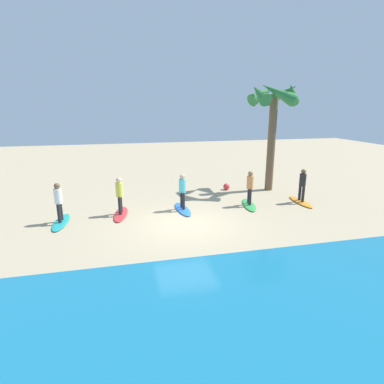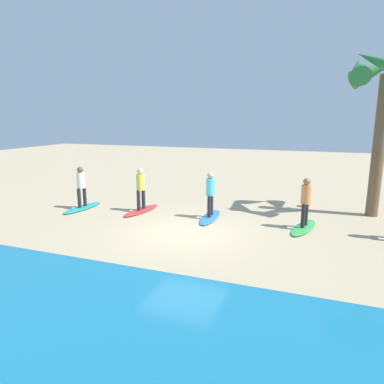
{
  "view_description": "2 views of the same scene",
  "coord_description": "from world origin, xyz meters",
  "px_view_note": "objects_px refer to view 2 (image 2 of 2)",
  "views": [
    {
      "loc": [
        2.52,
        11.86,
        4.75
      ],
      "look_at": [
        -0.41,
        -0.49,
        1.24
      ],
      "focal_mm": 29.27,
      "sensor_mm": 36.0,
      "label": 1
    },
    {
      "loc": [
        -3.97,
        9.99,
        3.68
      ],
      "look_at": [
        0.1,
        -0.94,
        1.15
      ],
      "focal_mm": 32.55,
      "sensor_mm": 36.0,
      "label": 2
    }
  ],
  "objects_px": {
    "surfboard_teal": "(83,208)",
    "surfer_teal": "(81,184)",
    "surfboard_green": "(304,227)",
    "surfer_blue": "(210,191)",
    "surfer_green": "(306,199)",
    "surfboard_blue": "(210,217)",
    "surfboard_red": "(141,210)",
    "surfer_red": "(141,186)",
    "beach_ball": "(306,202)"
  },
  "relations": [
    {
      "from": "surfboard_red",
      "to": "surfer_red",
      "type": "xyz_separation_m",
      "value": [
        0.0,
        0.0,
        0.99
      ]
    },
    {
      "from": "surfboard_blue",
      "to": "surfer_blue",
      "type": "height_order",
      "value": "surfer_blue"
    },
    {
      "from": "surfer_green",
      "to": "surfer_red",
      "type": "xyz_separation_m",
      "value": [
        6.17,
        -0.05,
        0.0
      ]
    },
    {
      "from": "surfboard_blue",
      "to": "surfboard_green",
      "type": "bearing_deg",
      "value": 85.47
    },
    {
      "from": "surfboard_blue",
      "to": "surfboard_red",
      "type": "bearing_deg",
      "value": -92.1
    },
    {
      "from": "surfboard_teal",
      "to": "surfboard_blue",
      "type": "bearing_deg",
      "value": 99.45
    },
    {
      "from": "surfer_red",
      "to": "surfer_blue",
      "type": "bearing_deg",
      "value": -179.12
    },
    {
      "from": "surfer_green",
      "to": "surfboard_blue",
      "type": "height_order",
      "value": "surfer_green"
    },
    {
      "from": "surfboard_red",
      "to": "surfer_green",
      "type": "bearing_deg",
      "value": 97.61
    },
    {
      "from": "surfboard_red",
      "to": "surfboard_blue",
      "type": "bearing_deg",
      "value": 98.92
    },
    {
      "from": "surfboard_teal",
      "to": "surfer_teal",
      "type": "height_order",
      "value": "surfer_teal"
    },
    {
      "from": "surfer_green",
      "to": "surfer_teal",
      "type": "xyz_separation_m",
      "value": [
        8.62,
        0.42,
        0.0
      ]
    },
    {
      "from": "surfer_red",
      "to": "surfer_teal",
      "type": "bearing_deg",
      "value": 10.82
    },
    {
      "from": "surfboard_red",
      "to": "beach_ball",
      "type": "xyz_separation_m",
      "value": [
        -6.09,
        -3.07,
        0.14
      ]
    },
    {
      "from": "surfboard_teal",
      "to": "beach_ball",
      "type": "height_order",
      "value": "beach_ball"
    },
    {
      "from": "surfboard_green",
      "to": "surfer_red",
      "type": "height_order",
      "value": "surfer_red"
    },
    {
      "from": "surfboard_blue",
      "to": "surfer_blue",
      "type": "relative_size",
      "value": 1.28
    },
    {
      "from": "beach_ball",
      "to": "surfer_green",
      "type": "bearing_deg",
      "value": 91.48
    },
    {
      "from": "surfer_green",
      "to": "surfboard_red",
      "type": "distance_m",
      "value": 6.25
    },
    {
      "from": "surfer_green",
      "to": "surfboard_teal",
      "type": "distance_m",
      "value": 8.69
    },
    {
      "from": "surfer_blue",
      "to": "beach_ball",
      "type": "xyz_separation_m",
      "value": [
        -3.24,
        -3.02,
        -0.85
      ]
    },
    {
      "from": "surfboard_red",
      "to": "surfer_teal",
      "type": "relative_size",
      "value": 1.28
    },
    {
      "from": "surfboard_green",
      "to": "surfboard_red",
      "type": "distance_m",
      "value": 6.17
    },
    {
      "from": "surfboard_blue",
      "to": "surfer_blue",
      "type": "xyz_separation_m",
      "value": [
        0.0,
        0.0,
        0.99
      ]
    },
    {
      "from": "surfer_green",
      "to": "surfer_red",
      "type": "height_order",
      "value": "same"
    },
    {
      "from": "surfboard_green",
      "to": "surfer_blue",
      "type": "height_order",
      "value": "surfer_blue"
    },
    {
      "from": "surfboard_blue",
      "to": "beach_ball",
      "type": "distance_m",
      "value": 4.43
    },
    {
      "from": "surfboard_blue",
      "to": "surfer_teal",
      "type": "bearing_deg",
      "value": -87.46
    },
    {
      "from": "surfer_red",
      "to": "beach_ball",
      "type": "height_order",
      "value": "surfer_red"
    },
    {
      "from": "surfer_teal",
      "to": "surfboard_blue",
      "type": "bearing_deg",
      "value": -174.48
    },
    {
      "from": "surfboard_teal",
      "to": "beach_ball",
      "type": "distance_m",
      "value": 9.25
    },
    {
      "from": "surfer_green",
      "to": "surfer_blue",
      "type": "distance_m",
      "value": 3.32
    },
    {
      "from": "surfer_teal",
      "to": "beach_ball",
      "type": "relative_size",
      "value": 4.36
    },
    {
      "from": "surfer_green",
      "to": "surfboard_teal",
      "type": "xyz_separation_m",
      "value": [
        8.62,
        0.42,
        -0.99
      ]
    },
    {
      "from": "surfboard_green",
      "to": "surfer_red",
      "type": "distance_m",
      "value": 6.25
    },
    {
      "from": "surfer_green",
      "to": "surfboard_teal",
      "type": "relative_size",
      "value": 0.78
    },
    {
      "from": "surfboard_blue",
      "to": "surfboard_red",
      "type": "xyz_separation_m",
      "value": [
        2.85,
        0.04,
        0.0
      ]
    },
    {
      "from": "surfboard_green",
      "to": "surfer_blue",
      "type": "relative_size",
      "value": 1.28
    },
    {
      "from": "surfboard_green",
      "to": "beach_ball",
      "type": "relative_size",
      "value": 5.58
    },
    {
      "from": "surfboard_green",
      "to": "surfboard_teal",
      "type": "xyz_separation_m",
      "value": [
        8.62,
        0.42,
        0.0
      ]
    },
    {
      "from": "surfboard_blue",
      "to": "surfer_red",
      "type": "xyz_separation_m",
      "value": [
        2.85,
        0.04,
        0.99
      ]
    },
    {
      "from": "surfer_blue",
      "to": "surfer_red",
      "type": "height_order",
      "value": "same"
    },
    {
      "from": "surfboard_blue",
      "to": "surfboard_red",
      "type": "relative_size",
      "value": 1.0
    },
    {
      "from": "surfboard_blue",
      "to": "beach_ball",
      "type": "relative_size",
      "value": 5.58
    },
    {
      "from": "surfer_red",
      "to": "surfboard_teal",
      "type": "xyz_separation_m",
      "value": [
        2.45,
        0.47,
        -0.99
      ]
    },
    {
      "from": "surfer_green",
      "to": "surfboard_teal",
      "type": "height_order",
      "value": "surfer_green"
    },
    {
      "from": "surfboard_blue",
      "to": "surfboard_teal",
      "type": "relative_size",
      "value": 1.0
    },
    {
      "from": "surfboard_teal",
      "to": "surfer_red",
      "type": "bearing_deg",
      "value": 104.74
    },
    {
      "from": "surfboard_green",
      "to": "beach_ball",
      "type": "distance_m",
      "value": 3.12
    },
    {
      "from": "surfer_green",
      "to": "beach_ball",
      "type": "height_order",
      "value": "surfer_green"
    }
  ]
}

